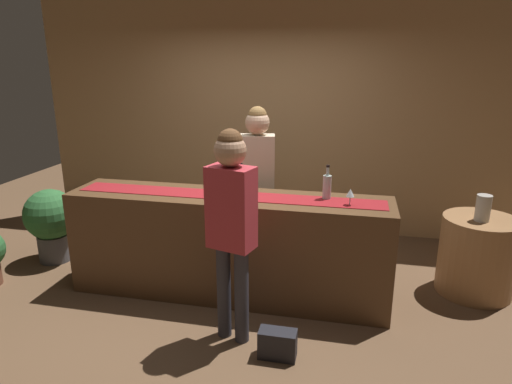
{
  "coord_description": "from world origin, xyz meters",
  "views": [
    {
      "loc": [
        1.07,
        -3.68,
        2.14
      ],
      "look_at": [
        0.26,
        0.0,
        1.02
      ],
      "focal_mm": 31.48,
      "sensor_mm": 36.0,
      "label": 1
    }
  ],
  "objects_px": {
    "wine_bottle_clear": "(327,186)",
    "customer_sipping": "(231,216)",
    "wine_bottle_amber": "(241,184)",
    "handbag": "(278,344)",
    "potted_plant_tall": "(51,220)",
    "wine_glass_near_customer": "(220,187)",
    "round_side_table": "(477,256)",
    "bartender": "(257,172)",
    "wine_glass_mid_counter": "(350,193)",
    "vase_on_side_table": "(483,208)"
  },
  "relations": [
    {
      "from": "customer_sipping",
      "to": "round_side_table",
      "type": "distance_m",
      "value": 2.46
    },
    {
      "from": "bartender",
      "to": "wine_glass_near_customer",
      "type": "bearing_deg",
      "value": 64.41
    },
    {
      "from": "wine_glass_near_customer",
      "to": "handbag",
      "type": "height_order",
      "value": "wine_glass_near_customer"
    },
    {
      "from": "customer_sipping",
      "to": "handbag",
      "type": "xyz_separation_m",
      "value": [
        0.39,
        -0.17,
        -0.92
      ]
    },
    {
      "from": "wine_bottle_amber",
      "to": "round_side_table",
      "type": "relative_size",
      "value": 0.41
    },
    {
      "from": "vase_on_side_table",
      "to": "handbag",
      "type": "bearing_deg",
      "value": -141.11
    },
    {
      "from": "wine_bottle_amber",
      "to": "wine_glass_near_customer",
      "type": "relative_size",
      "value": 2.1
    },
    {
      "from": "wine_glass_mid_counter",
      "to": "potted_plant_tall",
      "type": "xyz_separation_m",
      "value": [
        -3.14,
        0.35,
        -0.61
      ]
    },
    {
      "from": "vase_on_side_table",
      "to": "potted_plant_tall",
      "type": "height_order",
      "value": "vase_on_side_table"
    },
    {
      "from": "potted_plant_tall",
      "to": "round_side_table",
      "type": "bearing_deg",
      "value": 3.02
    },
    {
      "from": "wine_glass_near_customer",
      "to": "vase_on_side_table",
      "type": "bearing_deg",
      "value": 14.16
    },
    {
      "from": "wine_bottle_clear",
      "to": "vase_on_side_table",
      "type": "xyz_separation_m",
      "value": [
        1.37,
        0.37,
        -0.22
      ]
    },
    {
      "from": "bartender",
      "to": "vase_on_side_table",
      "type": "xyz_separation_m",
      "value": [
        2.09,
        -0.12,
        -0.19
      ]
    },
    {
      "from": "wine_glass_near_customer",
      "to": "round_side_table",
      "type": "xyz_separation_m",
      "value": [
        2.3,
        0.64,
        -0.7
      ]
    },
    {
      "from": "wine_bottle_clear",
      "to": "wine_glass_mid_counter",
      "type": "distance_m",
      "value": 0.25
    },
    {
      "from": "wine_glass_mid_counter",
      "to": "customer_sipping",
      "type": "bearing_deg",
      "value": -143.49
    },
    {
      "from": "customer_sipping",
      "to": "wine_glass_mid_counter",
      "type": "bearing_deg",
      "value": 52.19
    },
    {
      "from": "wine_glass_near_customer",
      "to": "customer_sipping",
      "type": "height_order",
      "value": "customer_sipping"
    },
    {
      "from": "wine_bottle_clear",
      "to": "bartender",
      "type": "height_order",
      "value": "bartender"
    },
    {
      "from": "potted_plant_tall",
      "to": "handbag",
      "type": "xyz_separation_m",
      "value": [
        2.69,
        -1.15,
        -0.36
      ]
    },
    {
      "from": "wine_bottle_amber",
      "to": "handbag",
      "type": "height_order",
      "value": "wine_bottle_amber"
    },
    {
      "from": "wine_glass_near_customer",
      "to": "vase_on_side_table",
      "type": "distance_m",
      "value": 2.35
    },
    {
      "from": "handbag",
      "to": "wine_glass_mid_counter",
      "type": "bearing_deg",
      "value": 60.02
    },
    {
      "from": "wine_bottle_clear",
      "to": "round_side_table",
      "type": "xyz_separation_m",
      "value": [
        1.39,
        0.43,
        -0.71
      ]
    },
    {
      "from": "wine_glass_mid_counter",
      "to": "round_side_table",
      "type": "distance_m",
      "value": 1.5
    },
    {
      "from": "wine_bottle_clear",
      "to": "bartender",
      "type": "bearing_deg",
      "value": 145.82
    },
    {
      "from": "wine_glass_mid_counter",
      "to": "customer_sipping",
      "type": "relative_size",
      "value": 0.09
    },
    {
      "from": "bartender",
      "to": "handbag",
      "type": "bearing_deg",
      "value": 97.17
    },
    {
      "from": "wine_bottle_clear",
      "to": "handbag",
      "type": "distance_m",
      "value": 1.38
    },
    {
      "from": "wine_bottle_amber",
      "to": "wine_bottle_clear",
      "type": "height_order",
      "value": "same"
    },
    {
      "from": "round_side_table",
      "to": "wine_glass_mid_counter",
      "type": "bearing_deg",
      "value": -154.13
    },
    {
      "from": "vase_on_side_table",
      "to": "round_side_table",
      "type": "bearing_deg",
      "value": 66.82
    },
    {
      "from": "wine_bottle_clear",
      "to": "bartender",
      "type": "distance_m",
      "value": 0.87
    },
    {
      "from": "bartender",
      "to": "vase_on_side_table",
      "type": "relative_size",
      "value": 7.1
    },
    {
      "from": "bartender",
      "to": "wine_glass_mid_counter",
      "type": "bearing_deg",
      "value": 134.67
    },
    {
      "from": "round_side_table",
      "to": "wine_bottle_clear",
      "type": "bearing_deg",
      "value": -162.68
    },
    {
      "from": "wine_bottle_clear",
      "to": "wine_glass_mid_counter",
      "type": "xyz_separation_m",
      "value": [
        0.2,
        -0.14,
        -0.01
      ]
    },
    {
      "from": "wine_glass_mid_counter",
      "to": "bartender",
      "type": "distance_m",
      "value": 1.12
    },
    {
      "from": "potted_plant_tall",
      "to": "wine_glass_mid_counter",
      "type": "bearing_deg",
      "value": -6.36
    },
    {
      "from": "potted_plant_tall",
      "to": "handbag",
      "type": "bearing_deg",
      "value": -23.09
    },
    {
      "from": "wine_glass_near_customer",
      "to": "handbag",
      "type": "relative_size",
      "value": 0.51
    },
    {
      "from": "wine_bottle_clear",
      "to": "customer_sipping",
      "type": "xyz_separation_m",
      "value": [
        -0.65,
        -0.77,
        -0.05
      ]
    },
    {
      "from": "potted_plant_tall",
      "to": "handbag",
      "type": "relative_size",
      "value": 2.88
    },
    {
      "from": "bartender",
      "to": "potted_plant_tall",
      "type": "bearing_deg",
      "value": -3.5
    },
    {
      "from": "wine_bottle_amber",
      "to": "customer_sipping",
      "type": "distance_m",
      "value": 0.69
    },
    {
      "from": "wine_glass_near_customer",
      "to": "handbag",
      "type": "xyz_separation_m",
      "value": [
        0.65,
        -0.74,
        -0.96
      ]
    },
    {
      "from": "customer_sipping",
      "to": "vase_on_side_table",
      "type": "distance_m",
      "value": 2.32
    },
    {
      "from": "wine_glass_mid_counter",
      "to": "potted_plant_tall",
      "type": "bearing_deg",
      "value": 173.64
    },
    {
      "from": "vase_on_side_table",
      "to": "handbag",
      "type": "relative_size",
      "value": 0.86
    },
    {
      "from": "round_side_table",
      "to": "handbag",
      "type": "relative_size",
      "value": 2.64
    }
  ]
}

